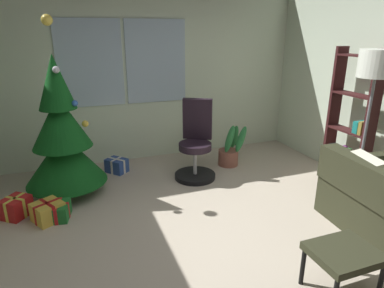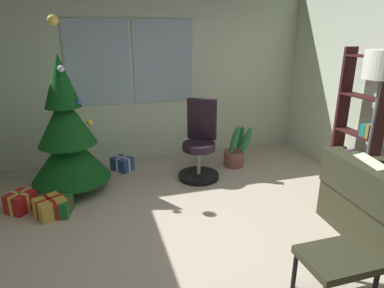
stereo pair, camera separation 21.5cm
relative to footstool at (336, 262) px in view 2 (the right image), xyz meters
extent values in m
cube|color=#C2B59E|center=(-0.64, 0.78, -0.38)|extent=(4.74, 5.25, 0.10)
cube|color=silver|center=(-0.64, 3.45, 1.03)|extent=(4.74, 0.10, 2.71)
cube|color=silver|center=(-1.47, 3.39, 1.16)|extent=(0.90, 0.03, 1.20)
cube|color=silver|center=(-0.52, 3.39, 1.16)|extent=(0.90, 0.03, 1.20)
cube|color=#2E2F1E|center=(1.09, 1.00, 0.19)|extent=(0.82, 0.20, 0.20)
cube|color=beige|center=(0.85, 0.62, 0.26)|extent=(0.28, 0.43, 0.42)
cube|color=#2E2F1E|center=(0.00, 0.00, 0.02)|extent=(0.49, 0.40, 0.06)
cylinder|color=black|center=(-0.21, 0.17, -0.17)|extent=(0.04, 0.04, 0.32)
cylinder|color=black|center=(0.21, 0.17, -0.17)|extent=(0.04, 0.04, 0.32)
cylinder|color=#4C331E|center=(-1.92, 2.49, -0.25)|extent=(0.12, 0.12, 0.16)
cone|color=#104E19|center=(-1.92, 2.49, 0.14)|extent=(0.95, 0.95, 0.62)
cone|color=#104E19|center=(-1.92, 2.49, 0.60)|extent=(0.69, 0.69, 0.62)
cone|color=#104E19|center=(-1.92, 2.49, 1.05)|extent=(0.42, 0.42, 0.62)
sphere|color=red|center=(-1.87, 2.69, 0.82)|extent=(0.05, 0.05, 0.05)
sphere|color=gold|center=(-1.65, 2.46, 0.55)|extent=(0.08, 0.08, 0.08)
sphere|color=silver|center=(-1.89, 2.38, 1.20)|extent=(0.08, 0.08, 0.08)
sphere|color=blue|center=(-1.74, 2.39, 0.82)|extent=(0.07, 0.07, 0.07)
sphere|color=#F2D14C|center=(-1.92, 2.49, 1.71)|extent=(0.12, 0.12, 0.12)
cube|color=red|center=(-2.47, 2.11, -0.22)|extent=(0.35, 0.36, 0.22)
cube|color=#EAD84C|center=(-2.47, 2.11, -0.22)|extent=(0.20, 0.24, 0.22)
cube|color=#EAD84C|center=(-2.47, 2.11, -0.22)|extent=(0.21, 0.17, 0.22)
cube|color=#1E722D|center=(-2.03, 1.90, -0.24)|extent=(0.26, 0.32, 0.17)
cube|color=red|center=(-2.03, 1.90, -0.24)|extent=(0.09, 0.29, 0.18)
cube|color=red|center=(-2.03, 1.90, -0.24)|extent=(0.22, 0.08, 0.18)
cube|color=gold|center=(-2.14, 1.90, -0.23)|extent=(0.38, 0.37, 0.20)
cube|color=#B21919|center=(-2.14, 1.90, -0.23)|extent=(0.17, 0.26, 0.21)
cube|color=#B21919|center=(-2.14, 1.90, -0.23)|extent=(0.27, 0.17, 0.21)
cube|color=#2D4C99|center=(-1.26, 2.96, -0.23)|extent=(0.34, 0.35, 0.20)
cube|color=silver|center=(-1.26, 2.96, -0.23)|extent=(0.22, 0.24, 0.20)
cube|color=silver|center=(-1.26, 2.96, -0.23)|extent=(0.19, 0.17, 0.20)
cylinder|color=black|center=(-0.28, 2.37, -0.30)|extent=(0.56, 0.56, 0.06)
cylinder|color=#B2B2B7|center=(-0.28, 2.37, -0.07)|extent=(0.05, 0.05, 0.40)
cylinder|color=black|center=(-0.28, 2.37, 0.13)|extent=(0.44, 0.44, 0.09)
cube|color=black|center=(-0.19, 2.54, 0.46)|extent=(0.39, 0.28, 0.56)
cube|color=#391818|center=(1.51, 1.26, 0.54)|extent=(0.18, 0.04, 1.75)
cube|color=#391818|center=(1.51, 1.86, 0.54)|extent=(0.18, 0.04, 1.75)
cube|color=#391818|center=(1.51, 1.56, -0.08)|extent=(0.18, 0.56, 0.02)
cube|color=#391818|center=(1.51, 1.56, 0.39)|extent=(0.18, 0.56, 0.02)
cube|color=#391818|center=(1.51, 1.56, 0.85)|extent=(0.18, 0.56, 0.02)
cube|color=#391818|center=(1.51, 1.56, 1.32)|extent=(0.18, 0.56, 0.02)
cube|color=maroon|center=(1.52, 1.35, 0.04)|extent=(0.16, 0.06, 0.21)
cube|color=navy|center=(1.53, 1.43, 0.00)|extent=(0.15, 0.06, 0.14)
cube|color=beige|center=(1.52, 1.51, 0.01)|extent=(0.16, 0.06, 0.15)
cube|color=#2E6333|center=(1.52, 1.57, 0.04)|extent=(0.16, 0.06, 0.21)
cube|color=#783275|center=(1.53, 1.64, 0.04)|extent=(0.13, 0.06, 0.22)
cube|color=#B7782F|center=(1.52, 1.73, 0.02)|extent=(0.15, 0.07, 0.18)
cube|color=#424858|center=(1.54, 1.82, 0.03)|extent=(0.13, 0.07, 0.20)
cube|color=olive|center=(1.52, 1.35, 0.48)|extent=(0.16, 0.05, 0.17)
cube|color=#187874|center=(1.52, 1.42, 0.47)|extent=(0.16, 0.07, 0.15)
cylinder|color=slate|center=(1.17, 1.01, -0.31)|extent=(0.28, 0.28, 0.03)
cylinder|color=slate|center=(1.17, 1.01, 0.42)|extent=(0.03, 0.03, 1.44)
cylinder|color=white|center=(1.17, 1.01, 1.28)|extent=(0.37, 0.37, 0.28)
cylinder|color=#915546|center=(0.36, 2.65, -0.21)|extent=(0.30, 0.30, 0.23)
ellipsoid|color=#29793C|center=(0.30, 2.51, 0.12)|extent=(0.19, 0.22, 0.46)
ellipsoid|color=#29793C|center=(0.48, 2.50, 0.10)|extent=(0.26, 0.16, 0.43)
ellipsoid|color=#29793C|center=(0.52, 2.75, 0.06)|extent=(0.22, 0.16, 0.33)
ellipsoid|color=#29793C|center=(0.47, 2.68, 0.09)|extent=(0.15, 0.21, 0.39)
camera|label=1|loc=(-1.79, -1.56, 1.59)|focal=31.12mm
camera|label=2|loc=(-1.58, -1.63, 1.59)|focal=31.12mm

